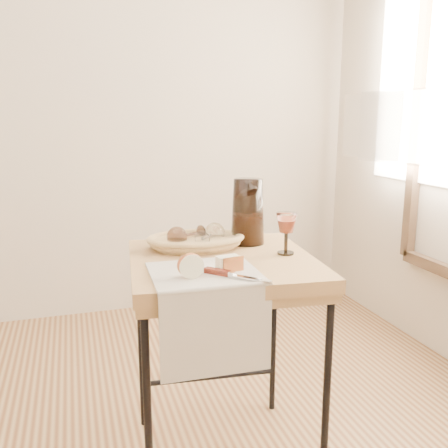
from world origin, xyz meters
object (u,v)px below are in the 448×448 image
object	(u,v)px
side_table	(222,363)
goblet_lying_a	(188,235)
pitcher	(248,211)
tea_towel	(204,273)
wine_goblet	(286,233)
apple_half	(190,265)
table_knife	(234,275)
goblet_lying_b	(210,235)
bread_basket	(196,242)

from	to	relation	value
side_table	goblet_lying_a	xyz separation A→B (m)	(-0.08, 0.15, 0.44)
goblet_lying_a	pitcher	size ratio (longest dim) A/B	0.42
tea_towel	wine_goblet	world-z (taller)	wine_goblet
tea_towel	pitcher	bearing A→B (deg)	52.86
tea_towel	goblet_lying_a	xyz separation A→B (m)	(0.02, 0.31, 0.05)
apple_half	pitcher	bearing A→B (deg)	48.18
goblet_lying_a	apple_half	size ratio (longest dim) A/B	1.54
table_knife	apple_half	bearing A→B (deg)	-153.57
pitcher	wine_goblet	xyz separation A→B (m)	(0.07, -0.18, -0.05)
table_knife	side_table	bearing A→B (deg)	128.41
tea_towel	goblet_lying_b	size ratio (longest dim) A/B	2.63
goblet_lying_b	goblet_lying_a	bearing A→B (deg)	107.37
bread_basket	apple_half	distance (m)	0.34
wine_goblet	apple_half	world-z (taller)	wine_goblet
goblet_lying_a	wine_goblet	size ratio (longest dim) A/B	0.81
side_table	bread_basket	xyz separation A→B (m)	(-0.06, 0.14, 0.41)
bread_basket	wine_goblet	world-z (taller)	wine_goblet
apple_half	table_knife	world-z (taller)	apple_half
goblet_lying_b	wine_goblet	xyz separation A→B (m)	(0.23, -0.15, 0.02)
table_knife	pitcher	bearing A→B (deg)	111.71
tea_towel	apple_half	bearing A→B (deg)	-147.00
wine_goblet	table_knife	size ratio (longest dim) A/B	0.69
goblet_lying_a	goblet_lying_b	distance (m)	0.08
wine_goblet	apple_half	xyz separation A→B (m)	(-0.38, -0.16, -0.03)
bread_basket	pitcher	xyz separation A→B (m)	(0.20, 0.02, 0.10)
pitcher	apple_half	size ratio (longest dim) A/B	3.64
goblet_lying_b	pitcher	world-z (taller)	pitcher
side_table	pitcher	bearing A→B (deg)	46.69
goblet_lying_a	apple_half	world-z (taller)	goblet_lying_a
goblet_lying_b	table_knife	distance (m)	0.36
tea_towel	bread_basket	size ratio (longest dim) A/B	1.03
goblet_lying_b	pitcher	bearing A→B (deg)	-36.53
goblet_lying_b	apple_half	bearing A→B (deg)	-164.38
pitcher	table_knife	world-z (taller)	pitcher
tea_towel	goblet_lying_b	xyz separation A→B (m)	(0.09, 0.28, 0.05)
goblet_lying_a	pitcher	xyz separation A→B (m)	(0.23, 0.00, 0.07)
tea_towel	goblet_lying_b	distance (m)	0.30
goblet_lying_b	bread_basket	bearing A→B (deg)	109.19
bread_basket	table_knife	distance (m)	0.37
side_table	goblet_lying_a	distance (m)	0.47
bread_basket	apple_half	xyz separation A→B (m)	(-0.10, -0.33, 0.02)
tea_towel	bread_basket	xyz separation A→B (m)	(0.05, 0.30, 0.02)
apple_half	table_knife	size ratio (longest dim) A/B	0.37
apple_half	table_knife	xyz separation A→B (m)	(0.12, -0.05, -0.03)
pitcher	table_knife	bearing A→B (deg)	-124.52
side_table	goblet_lying_b	world-z (taller)	goblet_lying_b
bread_basket	table_knife	xyz separation A→B (m)	(0.02, -0.37, -0.01)
side_table	wine_goblet	bearing A→B (deg)	-6.68
bread_basket	apple_half	size ratio (longest dim) A/B	4.02
goblet_lying_b	wine_goblet	distance (m)	0.28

